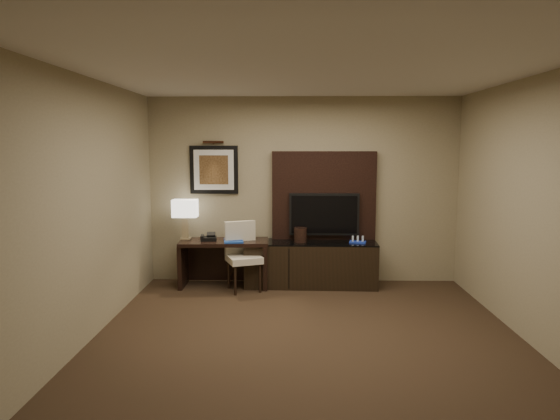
{
  "coord_description": "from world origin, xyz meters",
  "views": [
    {
      "loc": [
        -0.18,
        -4.77,
        2.01
      ],
      "look_at": [
        -0.32,
        1.8,
        1.15
      ],
      "focal_mm": 32.0,
      "sensor_mm": 36.0,
      "label": 1
    }
  ],
  "objects_px": {
    "desk_phone": "(209,237)",
    "table_lamp": "(185,221)",
    "credenza": "(311,264)",
    "minibar_tray": "(358,240)",
    "desk_chair": "(244,258)",
    "ice_bucket": "(300,235)",
    "desk": "(224,263)",
    "tv": "(324,214)"
  },
  "relations": [
    {
      "from": "ice_bucket",
      "to": "tv",
      "type": "bearing_deg",
      "value": 24.46
    },
    {
      "from": "desk",
      "to": "credenza",
      "type": "bearing_deg",
      "value": -0.83
    },
    {
      "from": "desk_phone",
      "to": "ice_bucket",
      "type": "relative_size",
      "value": 1.05
    },
    {
      "from": "minibar_tray",
      "to": "table_lamp",
      "type": "bearing_deg",
      "value": 177.76
    },
    {
      "from": "desk_phone",
      "to": "tv",
      "type": "bearing_deg",
      "value": 0.04
    },
    {
      "from": "credenza",
      "to": "desk_phone",
      "type": "height_order",
      "value": "desk_phone"
    },
    {
      "from": "tv",
      "to": "table_lamp",
      "type": "relative_size",
      "value": 1.94
    },
    {
      "from": "table_lamp",
      "to": "minibar_tray",
      "type": "relative_size",
      "value": 2.29
    },
    {
      "from": "table_lamp",
      "to": "ice_bucket",
      "type": "relative_size",
      "value": 2.51
    },
    {
      "from": "desk_chair",
      "to": "minibar_tray",
      "type": "distance_m",
      "value": 1.62
    },
    {
      "from": "tv",
      "to": "desk_chair",
      "type": "distance_m",
      "value": 1.32
    },
    {
      "from": "tv",
      "to": "table_lamp",
      "type": "xyz_separation_m",
      "value": [
        -1.99,
        -0.09,
        -0.09
      ]
    },
    {
      "from": "desk_chair",
      "to": "table_lamp",
      "type": "bearing_deg",
      "value": 139.66
    },
    {
      "from": "table_lamp",
      "to": "ice_bucket",
      "type": "bearing_deg",
      "value": -2.16
    },
    {
      "from": "desk",
      "to": "desk_chair",
      "type": "xyz_separation_m",
      "value": [
        0.3,
        -0.2,
        0.12
      ]
    },
    {
      "from": "table_lamp",
      "to": "desk_phone",
      "type": "distance_m",
      "value": 0.41
    },
    {
      "from": "desk_phone",
      "to": "desk_chair",
      "type": "bearing_deg",
      "value": -27.6
    },
    {
      "from": "desk_phone",
      "to": "table_lamp",
      "type": "bearing_deg",
      "value": 157.51
    },
    {
      "from": "credenza",
      "to": "table_lamp",
      "type": "height_order",
      "value": "table_lamp"
    },
    {
      "from": "desk_chair",
      "to": "minibar_tray",
      "type": "bearing_deg",
      "value": -14.2
    },
    {
      "from": "ice_bucket",
      "to": "desk_phone",
      "type": "bearing_deg",
      "value": -178.38
    },
    {
      "from": "desk",
      "to": "desk_chair",
      "type": "relative_size",
      "value": 1.36
    },
    {
      "from": "table_lamp",
      "to": "desk_phone",
      "type": "height_order",
      "value": "table_lamp"
    },
    {
      "from": "credenza",
      "to": "table_lamp",
      "type": "relative_size",
      "value": 3.61
    },
    {
      "from": "desk",
      "to": "ice_bucket",
      "type": "relative_size",
      "value": 6.06
    },
    {
      "from": "minibar_tray",
      "to": "desk",
      "type": "bearing_deg",
      "value": -180.0
    },
    {
      "from": "credenza",
      "to": "table_lamp",
      "type": "distance_m",
      "value": 1.9
    },
    {
      "from": "credenza",
      "to": "ice_bucket",
      "type": "bearing_deg",
      "value": -172.66
    },
    {
      "from": "minibar_tray",
      "to": "desk_phone",
      "type": "bearing_deg",
      "value": -179.93
    },
    {
      "from": "desk",
      "to": "desk_chair",
      "type": "height_order",
      "value": "desk_chair"
    },
    {
      "from": "desk_phone",
      "to": "minibar_tray",
      "type": "relative_size",
      "value": 0.96
    },
    {
      "from": "table_lamp",
      "to": "desk",
      "type": "bearing_deg",
      "value": -9.65
    },
    {
      "from": "desk",
      "to": "ice_bucket",
      "type": "xyz_separation_m",
      "value": [
        1.08,
        0.03,
        0.41
      ]
    },
    {
      "from": "tv",
      "to": "table_lamp",
      "type": "distance_m",
      "value": 1.99
    },
    {
      "from": "desk",
      "to": "credenza",
      "type": "height_order",
      "value": "desk"
    },
    {
      "from": "desk_chair",
      "to": "ice_bucket",
      "type": "relative_size",
      "value": 4.44
    },
    {
      "from": "tv",
      "to": "desk_chair",
      "type": "bearing_deg",
      "value": -160.84
    },
    {
      "from": "desk",
      "to": "table_lamp",
      "type": "xyz_separation_m",
      "value": [
        -0.57,
        0.1,
        0.59
      ]
    },
    {
      "from": "table_lamp",
      "to": "minibar_tray",
      "type": "bearing_deg",
      "value": -2.24
    },
    {
      "from": "desk",
      "to": "desk_phone",
      "type": "xyz_separation_m",
      "value": [
        -0.22,
        -0.0,
        0.39
      ]
    },
    {
      "from": "minibar_tray",
      "to": "ice_bucket",
      "type": "bearing_deg",
      "value": 177.58
    },
    {
      "from": "credenza",
      "to": "desk_chair",
      "type": "xyz_separation_m",
      "value": [
        -0.93,
        -0.25,
        0.14
      ]
    }
  ]
}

